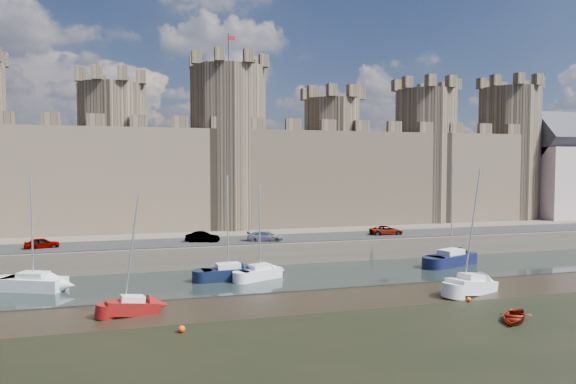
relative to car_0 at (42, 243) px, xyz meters
name	(u,v)px	position (x,y,z in m)	size (l,w,h in m)	color
ground	(331,372)	(20.65, -33.75, -3.10)	(160.00, 160.00, 0.00)	black
water_channel	(248,279)	(20.65, -9.75, -3.06)	(160.00, 12.00, 0.08)	black
quay	(206,226)	(20.65, 26.25, -1.85)	(160.00, 60.00, 2.50)	#4C443A
road	(231,240)	(20.65, 0.25, -0.55)	(160.00, 7.00, 0.10)	black
castle	(211,164)	(20.01, 14.25, 8.57)	(108.50, 11.00, 29.00)	#42382B
car_0	(42,243)	(0.00, 0.00, 0.00)	(1.41, 3.51, 1.20)	gray
car_1	(202,237)	(17.18, -0.16, 0.04)	(1.35, 3.87, 1.28)	gray
car_2	(265,236)	(24.42, -1.42, 0.03)	(1.76, 4.32, 1.25)	gray
car_3	(387,231)	(40.72, -0.19, 0.00)	(1.98, 4.29, 1.19)	gray
sailboat_0	(33,282)	(0.86, -9.12, -2.28)	(6.10, 4.31, 10.64)	silver
sailboat_1	(228,272)	(18.69, -9.49, -2.28)	(5.39, 2.56, 10.44)	black
sailboat_2	(260,272)	(21.79, -10.18, -2.31)	(4.79, 3.40, 9.64)	white
sailboat_3	(451,258)	(44.53, -8.90, -2.24)	(6.96, 4.71, 11.38)	black
sailboat_4	(133,306)	(9.76, -19.21, -2.40)	(4.22, 2.36, 9.30)	maroon
sailboat_5	(471,285)	(38.97, -20.58, -2.30)	(5.60, 3.74, 11.27)	silver
dinghy_4	(514,318)	(36.76, -28.79, -2.76)	(2.31, 0.67, 3.23)	maroon
buoy_1	(182,329)	(13.10, -24.59, -2.85)	(0.50, 0.50, 0.50)	#F9430B
buoy_3	(469,299)	(36.96, -23.05, -2.89)	(0.42, 0.42, 0.42)	#FF490B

